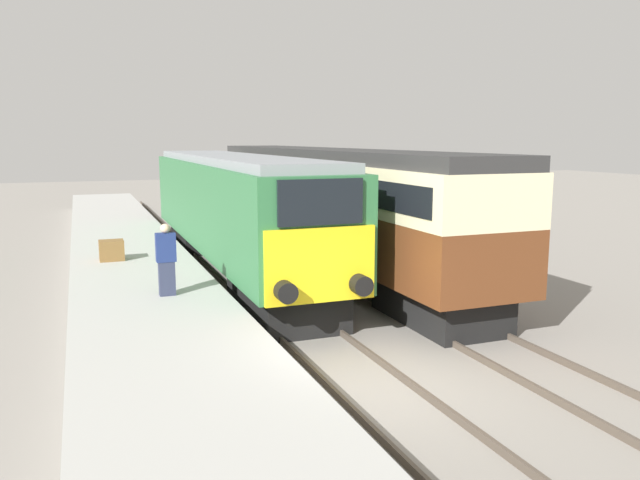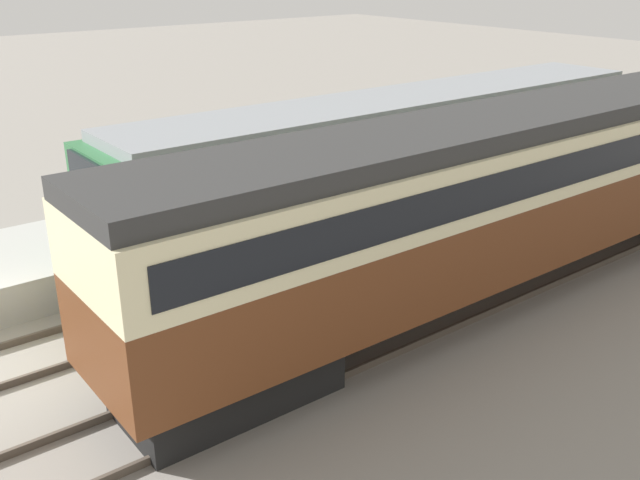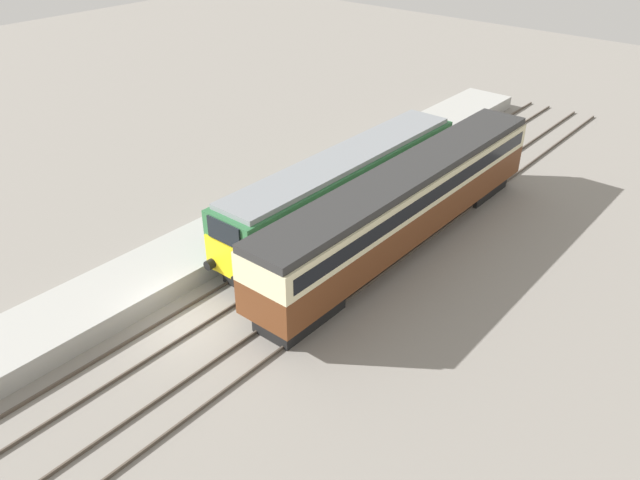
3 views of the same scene
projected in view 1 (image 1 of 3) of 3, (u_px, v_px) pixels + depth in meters
ground_plane at (369, 388)px, 11.26m from camera, size 120.00×120.00×0.00m
platform_left at (138, 284)px, 17.37m from camera, size 3.50×50.00×0.88m
rails_near_track at (284, 313)px, 15.85m from camera, size 1.51×60.00×0.14m
rails_far_track at (402, 300)px, 17.06m from camera, size 1.50×60.00×0.14m
locomotive at (233, 207)px, 20.44m from camera, size 2.70×16.35×3.92m
passenger_carriage at (325, 195)px, 21.92m from camera, size 2.75×19.49×4.10m
person_on_platform at (166, 260)px, 14.25m from camera, size 0.44×0.26×1.66m
luggage_crate at (112, 250)px, 18.43m from camera, size 0.70×0.56×0.60m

